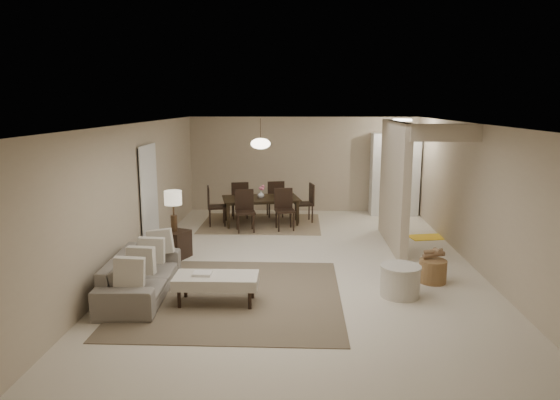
{
  "coord_description": "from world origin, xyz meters",
  "views": [
    {
      "loc": [
        -0.06,
        -8.66,
        2.84
      ],
      "look_at": [
        -0.45,
        0.56,
        1.05
      ],
      "focal_mm": 32.0,
      "sensor_mm": 36.0,
      "label": 1
    }
  ],
  "objects_px": {
    "sofa": "(141,275)",
    "dining_table": "(261,211)",
    "pantry_cabinet": "(394,174)",
    "round_pouf": "(400,281)",
    "wicker_basket": "(433,271)",
    "side_table": "(175,244)",
    "ottoman_bench": "(216,281)"
  },
  "relations": [
    {
      "from": "round_pouf",
      "to": "side_table",
      "type": "bearing_deg",
      "value": 155.58
    },
    {
      "from": "pantry_cabinet",
      "to": "dining_table",
      "type": "bearing_deg",
      "value": -160.39
    },
    {
      "from": "round_pouf",
      "to": "wicker_basket",
      "type": "relative_size",
      "value": 1.38
    },
    {
      "from": "sofa",
      "to": "dining_table",
      "type": "distance_m",
      "value": 4.8
    },
    {
      "from": "sofa",
      "to": "dining_table",
      "type": "relative_size",
      "value": 1.16
    },
    {
      "from": "side_table",
      "to": "wicker_basket",
      "type": "relative_size",
      "value": 1.17
    },
    {
      "from": "round_pouf",
      "to": "dining_table",
      "type": "bearing_deg",
      "value": 118.64
    },
    {
      "from": "pantry_cabinet",
      "to": "sofa",
      "type": "distance_m",
      "value": 7.54
    },
    {
      "from": "ottoman_bench",
      "to": "dining_table",
      "type": "distance_m",
      "value": 4.88
    },
    {
      "from": "pantry_cabinet",
      "to": "ottoman_bench",
      "type": "distance_m",
      "value": 7.1
    },
    {
      "from": "pantry_cabinet",
      "to": "ottoman_bench",
      "type": "bearing_deg",
      "value": -120.72
    },
    {
      "from": "ottoman_bench",
      "to": "round_pouf",
      "type": "height_order",
      "value": "round_pouf"
    },
    {
      "from": "ottoman_bench",
      "to": "pantry_cabinet",
      "type": "bearing_deg",
      "value": 58.45
    },
    {
      "from": "round_pouf",
      "to": "ottoman_bench",
      "type": "bearing_deg",
      "value": -171.44
    },
    {
      "from": "ottoman_bench",
      "to": "wicker_basket",
      "type": "height_order",
      "value": "ottoman_bench"
    },
    {
      "from": "pantry_cabinet",
      "to": "round_pouf",
      "type": "xyz_separation_m",
      "value": [
        -0.91,
        -5.66,
        -0.82
      ]
    },
    {
      "from": "sofa",
      "to": "pantry_cabinet",
      "type": "bearing_deg",
      "value": -42.73
    },
    {
      "from": "side_table",
      "to": "wicker_basket",
      "type": "xyz_separation_m",
      "value": [
        4.48,
        -1.13,
        -0.07
      ]
    },
    {
      "from": "pantry_cabinet",
      "to": "sofa",
      "type": "xyz_separation_m",
      "value": [
        -4.8,
        -5.77,
        -0.75
      ]
    },
    {
      "from": "side_table",
      "to": "round_pouf",
      "type": "relative_size",
      "value": 0.85
    },
    {
      "from": "ottoman_bench",
      "to": "sofa",
      "type": "bearing_deg",
      "value": 165.06
    },
    {
      "from": "dining_table",
      "to": "pantry_cabinet",
      "type": "bearing_deg",
      "value": 7.31
    },
    {
      "from": "side_table",
      "to": "dining_table",
      "type": "bearing_deg",
      "value": 62.85
    },
    {
      "from": "side_table",
      "to": "wicker_basket",
      "type": "bearing_deg",
      "value": -14.15
    },
    {
      "from": "sofa",
      "to": "dining_table",
      "type": "height_order",
      "value": "dining_table"
    },
    {
      "from": "side_table",
      "to": "sofa",
      "type": "bearing_deg",
      "value": -91.55
    },
    {
      "from": "wicker_basket",
      "to": "ottoman_bench",
      "type": "bearing_deg",
      "value": -163.01
    },
    {
      "from": "side_table",
      "to": "round_pouf",
      "type": "height_order",
      "value": "side_table"
    },
    {
      "from": "round_pouf",
      "to": "wicker_basket",
      "type": "xyz_separation_m",
      "value": [
        0.64,
        0.61,
        -0.05
      ]
    },
    {
      "from": "pantry_cabinet",
      "to": "dining_table",
      "type": "xyz_separation_m",
      "value": [
        -3.35,
        -1.19,
        -0.73
      ]
    },
    {
      "from": "dining_table",
      "to": "side_table",
      "type": "bearing_deg",
      "value": -129.45
    },
    {
      "from": "ottoman_bench",
      "to": "side_table",
      "type": "relative_size",
      "value": 2.36
    }
  ]
}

